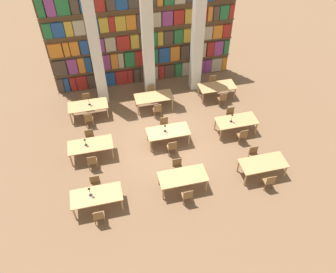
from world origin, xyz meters
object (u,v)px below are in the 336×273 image
Objects in this scene: reading_table_0 at (97,196)px; chair_5 at (254,155)px; chair_10 at (242,135)px; reading_table_8 at (217,87)px; chair_4 at (269,181)px; chair_14 at (157,109)px; chair_3 at (178,167)px; reading_table_7 at (154,98)px; reading_table_6 at (88,106)px; desk_lamp_1 at (85,141)px; pillar_right at (197,40)px; reading_table_1 at (183,177)px; chair_11 at (231,115)px; desk_lamp_4 at (88,100)px; chair_8 at (172,147)px; reading_table_3 at (90,146)px; chair_13 at (87,101)px; desk_lamp_3 at (232,116)px; reading_table_4 at (168,132)px; pillar_center at (148,46)px; chair_0 at (99,216)px; chair_15 at (152,92)px; chair_16 at (222,98)px; chair_9 at (164,125)px; chair_17 at (213,82)px; pillar_left at (96,52)px; desk_lamp_0 at (89,190)px; reading_table_5 at (236,122)px; desk_lamp_2 at (165,127)px; chair_12 at (89,119)px; reading_table_2 at (263,164)px; chair_1 at (96,185)px; chair_2 at (187,195)px; chair_6 at (92,161)px.

reading_table_0 is 7.08m from chair_5.
reading_table_8 is (0.02, 3.66, 0.21)m from chair_10.
chair_14 is (-3.55, 5.63, 0.00)m from chair_4.
chair_3 is 4.77m from reading_table_7.
reading_table_6 is at bearing 152.46° from chair_10.
desk_lamp_1 is 0.20× the size of reading_table_8.
reading_table_1 is at bearing -110.78° from pillar_right.
chair_4 and chair_11 have the same top height.
chair_4 is at bearing -43.16° from desk_lamp_4.
chair_8 is 3.75m from chair_11.
chair_13 is at bearing 89.56° from reading_table_3.
reading_table_6 is at bearing 156.43° from desk_lamp_3.
chair_8 is (-0.00, -0.75, -0.21)m from reading_table_4.
chair_10 is at bearing -54.19° from pillar_center.
pillar_right is 6.94× the size of chair_0.
chair_16 is (3.60, -1.41, 0.00)m from chair_15.
desk_lamp_1 is 3.92m from chair_8.
chair_9 is 1.77× the size of desk_lamp_4.
chair_17 reaches higher than reading_table_0.
pillar_left is at bearing -12.27° from chair_15.
desk_lamp_0 is 0.24× the size of reading_table_8.
reading_table_7 is (3.68, 5.59, -0.40)m from desk_lamp_0.
pillar_left is 4.70m from desk_lamp_1.
reading_table_3 is 2.32× the size of chair_16.
reading_table_5 is 2.90m from reading_table_8.
desk_lamp_0 is 1.19× the size of desk_lamp_1.
pillar_center is 4.41m from chair_17.
chair_9 is 4.06m from reading_table_8.
chair_12 is (-3.46, 2.07, -0.56)m from desk_lamp_2.
pillar_left is 6.94× the size of chair_17.
chair_9 is at bearing 90.14° from reading_table_4.
reading_table_2 is at bearing -82.49° from desk_lamp_3.
reading_table_5 is at bearing 152.52° from chair_13.
reading_table_8 is (6.16, -1.22, -2.32)m from pillar_left.
chair_1 is at bearing -163.51° from reading_table_5.
chair_8 is at bearing -88.12° from chair_14.
desk_lamp_2 is 0.20× the size of reading_table_7.
chair_2 reaches higher than reading_table_8.
chair_4 is 10.10m from chair_13.
pillar_right is 4.31m from chair_11.
desk_lamp_1 is (-7.31, 2.83, 0.35)m from reading_table_2.
reading_table_3 is at bearing 179.96° from reading_table_5.
desk_lamp_2 is 3.70m from chair_11.
chair_1 is (0.00, 1.51, 0.00)m from chair_0.
pillar_right reaches higher than chair_14.
chair_6 and chair_15 have the same top height.
reading_table_0 is (-6.14, -6.96, -2.32)m from pillar_right.
desk_lamp_1 is 0.98× the size of desk_lamp_2.
chair_0 reaches higher than reading_table_0.
chair_3 is at bearing 90.00° from chair_2.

